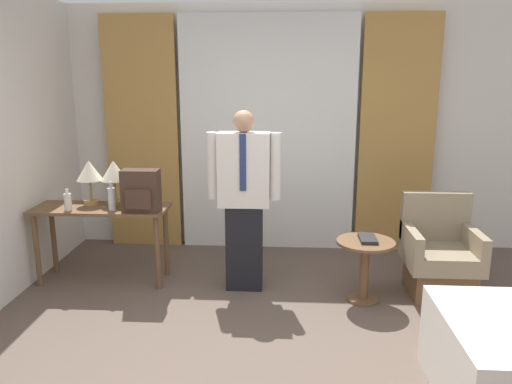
{
  "coord_description": "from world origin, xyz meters",
  "views": [
    {
      "loc": [
        0.2,
        -2.93,
        1.96
      ],
      "look_at": [
        -0.05,
        1.25,
        0.96
      ],
      "focal_mm": 35.0,
      "sensor_mm": 36.0,
      "label": 1
    }
  ],
  "objects_px": {
    "side_table": "(365,260)",
    "table_lamp_left": "(89,173)",
    "bottle_near_edge": "(112,198)",
    "book": "(368,239)",
    "table_lamp_right": "(114,173)",
    "desk": "(101,219)",
    "armchair": "(439,258)",
    "bottle_by_lamp": "(68,202)",
    "backpack": "(141,191)",
    "person": "(244,195)"
  },
  "relations": [
    {
      "from": "side_table",
      "to": "table_lamp_left",
      "type": "bearing_deg",
      "value": 171.08
    },
    {
      "from": "book",
      "to": "table_lamp_left",
      "type": "bearing_deg",
      "value": 171.34
    },
    {
      "from": "table_lamp_left",
      "to": "armchair",
      "type": "distance_m",
      "value": 3.33
    },
    {
      "from": "armchair",
      "to": "backpack",
      "type": "bearing_deg",
      "value": -179.59
    },
    {
      "from": "bottle_near_edge",
      "to": "backpack",
      "type": "relative_size",
      "value": 0.69
    },
    {
      "from": "bottle_near_edge",
      "to": "person",
      "type": "relative_size",
      "value": 0.16
    },
    {
      "from": "table_lamp_right",
      "to": "armchair",
      "type": "relative_size",
      "value": 0.48
    },
    {
      "from": "bottle_by_lamp",
      "to": "person",
      "type": "xyz_separation_m",
      "value": [
        1.62,
        0.03,
        0.07
      ]
    },
    {
      "from": "person",
      "to": "side_table",
      "type": "height_order",
      "value": "person"
    },
    {
      "from": "person",
      "to": "bottle_near_edge",
      "type": "bearing_deg",
      "value": 179.51
    },
    {
      "from": "bottle_by_lamp",
      "to": "armchair",
      "type": "distance_m",
      "value": 3.42
    },
    {
      "from": "table_lamp_left",
      "to": "bottle_by_lamp",
      "type": "height_order",
      "value": "table_lamp_left"
    },
    {
      "from": "bottle_by_lamp",
      "to": "backpack",
      "type": "distance_m",
      "value": 0.69
    },
    {
      "from": "table_lamp_right",
      "to": "backpack",
      "type": "bearing_deg",
      "value": -34.3
    },
    {
      "from": "desk",
      "to": "bottle_near_edge",
      "type": "bearing_deg",
      "value": -32.48
    },
    {
      "from": "table_lamp_right",
      "to": "book",
      "type": "distance_m",
      "value": 2.41
    },
    {
      "from": "desk",
      "to": "bottle_by_lamp",
      "type": "distance_m",
      "value": 0.35
    },
    {
      "from": "armchair",
      "to": "person",
      "type": "bearing_deg",
      "value": 179.99
    },
    {
      "from": "desk",
      "to": "side_table",
      "type": "bearing_deg",
      "value": -7.25
    },
    {
      "from": "bottle_near_edge",
      "to": "table_lamp_left",
      "type": "bearing_deg",
      "value": 145.14
    },
    {
      "from": "table_lamp_right",
      "to": "side_table",
      "type": "distance_m",
      "value": 2.44
    },
    {
      "from": "table_lamp_left",
      "to": "table_lamp_right",
      "type": "relative_size",
      "value": 1.0
    },
    {
      "from": "person",
      "to": "backpack",
      "type": "bearing_deg",
      "value": -178.79
    },
    {
      "from": "side_table",
      "to": "book",
      "type": "relative_size",
      "value": 2.27
    },
    {
      "from": "person",
      "to": "book",
      "type": "xyz_separation_m",
      "value": [
        1.09,
        -0.2,
        -0.32
      ]
    },
    {
      "from": "bottle_by_lamp",
      "to": "table_lamp_right",
      "type": "bearing_deg",
      "value": 31.49
    },
    {
      "from": "table_lamp_left",
      "to": "backpack",
      "type": "relative_size",
      "value": 1.11
    },
    {
      "from": "bottle_by_lamp",
      "to": "side_table",
      "type": "bearing_deg",
      "value": -3.76
    },
    {
      "from": "desk",
      "to": "bottle_near_edge",
      "type": "height_order",
      "value": "bottle_near_edge"
    },
    {
      "from": "backpack",
      "to": "side_table",
      "type": "distance_m",
      "value": 2.08
    },
    {
      "from": "backpack",
      "to": "armchair",
      "type": "height_order",
      "value": "backpack"
    },
    {
      "from": "backpack",
      "to": "person",
      "type": "distance_m",
      "value": 0.93
    },
    {
      "from": "table_lamp_right",
      "to": "person",
      "type": "distance_m",
      "value": 1.27
    },
    {
      "from": "bottle_near_edge",
      "to": "armchair",
      "type": "xyz_separation_m",
      "value": [
        2.99,
        -0.01,
        -0.51
      ]
    },
    {
      "from": "table_lamp_left",
      "to": "table_lamp_right",
      "type": "height_order",
      "value": "same"
    },
    {
      "from": "armchair",
      "to": "side_table",
      "type": "relative_size",
      "value": 1.61
    },
    {
      "from": "book",
      "to": "bottle_near_edge",
      "type": "bearing_deg",
      "value": 174.89
    },
    {
      "from": "table_lamp_right",
      "to": "backpack",
      "type": "height_order",
      "value": "table_lamp_right"
    },
    {
      "from": "table_lamp_left",
      "to": "book",
      "type": "xyz_separation_m",
      "value": [
        2.57,
        -0.39,
        -0.47
      ]
    },
    {
      "from": "backpack",
      "to": "person",
      "type": "xyz_separation_m",
      "value": [
        0.93,
        0.02,
        -0.03
      ]
    },
    {
      "from": "table_lamp_left",
      "to": "backpack",
      "type": "distance_m",
      "value": 0.6
    },
    {
      "from": "bottle_near_edge",
      "to": "side_table",
      "type": "relative_size",
      "value": 0.48
    },
    {
      "from": "table_lamp_right",
      "to": "bottle_near_edge",
      "type": "relative_size",
      "value": 1.61
    },
    {
      "from": "bottle_near_edge",
      "to": "book",
      "type": "height_order",
      "value": "bottle_near_edge"
    },
    {
      "from": "desk",
      "to": "side_table",
      "type": "xyz_separation_m",
      "value": [
        2.44,
        -0.31,
        -0.24
      ]
    },
    {
      "from": "desk",
      "to": "side_table",
      "type": "height_order",
      "value": "desk"
    },
    {
      "from": "table_lamp_left",
      "to": "bottle_near_edge",
      "type": "xyz_separation_m",
      "value": [
        0.27,
        -0.18,
        -0.2
      ]
    },
    {
      "from": "armchair",
      "to": "book",
      "type": "relative_size",
      "value": 3.65
    },
    {
      "from": "desk",
      "to": "armchair",
      "type": "distance_m",
      "value": 3.15
    },
    {
      "from": "person",
      "to": "side_table",
      "type": "relative_size",
      "value": 2.97
    }
  ]
}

